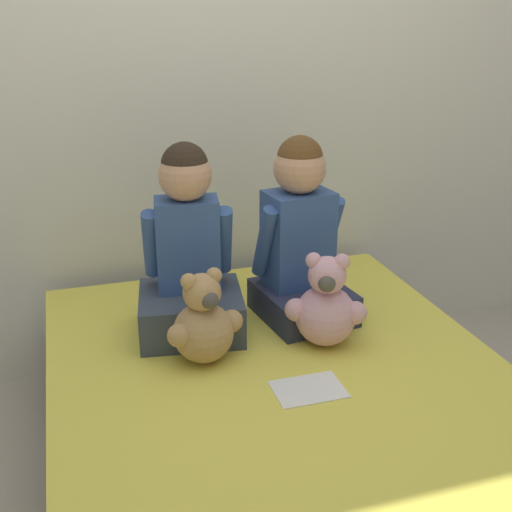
% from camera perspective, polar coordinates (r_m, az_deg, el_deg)
% --- Properties ---
extents(ground_plane, '(14.00, 14.00, 0.00)m').
position_cam_1_polar(ground_plane, '(2.21, 3.47, -21.56)').
color(ground_plane, '#B2A899').
extents(wall_behind_bed, '(8.00, 0.06, 2.50)m').
position_cam_1_polar(wall_behind_bed, '(2.67, -4.36, 15.96)').
color(wall_behind_bed, silver).
rests_on(wall_behind_bed, ground_plane).
extents(bed, '(1.44, 1.99, 0.43)m').
position_cam_1_polar(bed, '(2.07, 3.61, -17.22)').
color(bed, '#473828').
rests_on(bed, ground_plane).
extents(child_on_left, '(0.39, 0.36, 0.66)m').
position_cam_1_polar(child_on_left, '(2.19, -6.01, -0.13)').
color(child_on_left, '#384251').
rests_on(child_on_left, bed).
extents(child_on_right, '(0.35, 0.37, 0.66)m').
position_cam_1_polar(child_on_right, '(2.29, 3.93, 1.57)').
color(child_on_right, '#282D47').
rests_on(child_on_right, bed).
extents(teddy_bear_held_by_left_child, '(0.25, 0.20, 0.31)m').
position_cam_1_polar(teddy_bear_held_by_left_child, '(2.05, -4.71, -6.01)').
color(teddy_bear_held_by_left_child, tan).
rests_on(teddy_bear_held_by_left_child, bed).
extents(teddy_bear_held_by_right_child, '(0.26, 0.20, 0.33)m').
position_cam_1_polar(teddy_bear_held_by_right_child, '(2.15, 6.22, -4.49)').
color(teddy_bear_held_by_right_child, '#DBA3B2').
rests_on(teddy_bear_held_by_right_child, bed).
extents(sign_card, '(0.21, 0.15, 0.00)m').
position_cam_1_polar(sign_card, '(1.96, 4.69, -11.72)').
color(sign_card, white).
rests_on(sign_card, bed).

